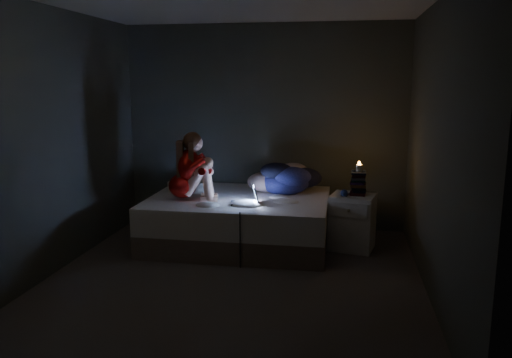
% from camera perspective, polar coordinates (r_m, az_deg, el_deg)
% --- Properties ---
extents(floor, '(3.60, 3.80, 0.02)m').
position_cam_1_polar(floor, '(5.03, -2.53, -11.26)').
color(floor, '#453F3B').
rests_on(floor, ground).
extents(wall_back, '(3.60, 0.02, 2.60)m').
position_cam_1_polar(wall_back, '(6.56, 0.91, 5.81)').
color(wall_back, '#3C3D38').
rests_on(wall_back, ground).
extents(wall_front, '(3.60, 0.02, 2.60)m').
position_cam_1_polar(wall_front, '(2.88, -10.81, -1.08)').
color(wall_front, '#3C3D38').
rests_on(wall_front, ground).
extents(wall_left, '(0.02, 3.80, 2.60)m').
position_cam_1_polar(wall_left, '(5.37, -21.92, 3.87)').
color(wall_left, '#3C3D38').
rests_on(wall_left, ground).
extents(wall_right, '(0.02, 3.80, 2.60)m').
position_cam_1_polar(wall_right, '(4.65, 19.70, 3.04)').
color(wall_right, '#3C3D38').
rests_on(wall_right, ground).
extents(bed, '(2.05, 1.54, 0.56)m').
position_cam_1_polar(bed, '(5.98, -1.88, -4.63)').
color(bed, beige).
rests_on(bed, ground).
extents(pillow, '(0.44, 0.32, 0.13)m').
position_cam_1_polar(pillow, '(6.29, -7.50, -0.71)').
color(pillow, silver).
rests_on(pillow, bed).
extents(woman, '(0.54, 0.41, 0.78)m').
position_cam_1_polar(woman, '(5.74, -8.29, 1.44)').
color(woman, maroon).
rests_on(woman, bed).
extents(laptop, '(0.34, 0.27, 0.21)m').
position_cam_1_polar(laptop, '(5.55, -1.34, -1.74)').
color(laptop, black).
rests_on(laptop, bed).
extents(clothes_pile, '(0.79, 0.72, 0.39)m').
position_cam_1_polar(clothes_pile, '(6.11, 3.16, 0.27)').
color(clothes_pile, navy).
rests_on(clothes_pile, bed).
extents(nightstand, '(0.55, 0.51, 0.63)m').
position_cam_1_polar(nightstand, '(5.89, 10.75, -4.75)').
color(nightstand, silver).
rests_on(nightstand, ground).
extents(book_stack, '(0.19, 0.25, 0.25)m').
position_cam_1_polar(book_stack, '(5.84, 11.42, -0.49)').
color(book_stack, black).
rests_on(book_stack, nightstand).
extents(candle, '(0.07, 0.07, 0.08)m').
position_cam_1_polar(candle, '(5.81, 11.49, 1.10)').
color(candle, beige).
rests_on(candle, book_stack).
extents(phone, '(0.07, 0.14, 0.01)m').
position_cam_1_polar(phone, '(5.75, 10.07, -1.81)').
color(phone, black).
rests_on(phone, nightstand).
extents(blue_orb, '(0.08, 0.08, 0.08)m').
position_cam_1_polar(blue_orb, '(5.69, 10.11, -1.60)').
color(blue_orb, navy).
rests_on(blue_orb, nightstand).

